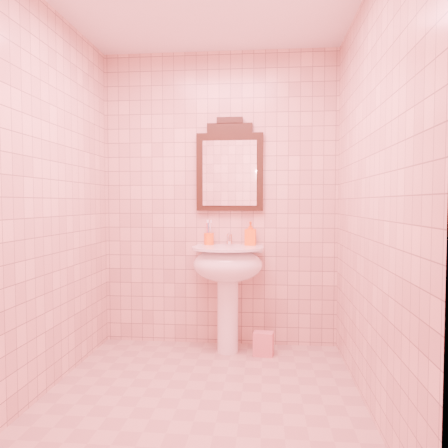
# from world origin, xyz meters

# --- Properties ---
(floor) EXTENTS (2.20, 2.20, 0.00)m
(floor) POSITION_xyz_m (0.00, 0.00, 0.00)
(floor) COLOR tan
(floor) RESTS_ON ground
(back_wall) EXTENTS (2.00, 0.02, 2.50)m
(back_wall) POSITION_xyz_m (0.00, 1.10, 1.25)
(back_wall) COLOR beige
(back_wall) RESTS_ON floor
(pedestal_sink) EXTENTS (0.58, 0.58, 0.86)m
(pedestal_sink) POSITION_xyz_m (0.09, 0.87, 0.66)
(pedestal_sink) COLOR white
(pedestal_sink) RESTS_ON floor
(faucet) EXTENTS (0.04, 0.16, 0.11)m
(faucet) POSITION_xyz_m (0.09, 1.01, 0.92)
(faucet) COLOR white
(faucet) RESTS_ON pedestal_sink
(mirror) EXTENTS (0.56, 0.06, 0.79)m
(mirror) POSITION_xyz_m (0.09, 1.07, 1.52)
(mirror) COLOR black
(mirror) RESTS_ON back_wall
(toothbrush_cup) EXTENTS (0.08, 0.08, 0.19)m
(toothbrush_cup) POSITION_xyz_m (-0.08, 1.03, 0.92)
(toothbrush_cup) COLOR #FF6215
(toothbrush_cup) RESTS_ON pedestal_sink
(soap_dispenser) EXTENTS (0.10, 0.10, 0.20)m
(soap_dispenser) POSITION_xyz_m (0.27, 1.02, 0.96)
(soap_dispenser) COLOR orange
(soap_dispenser) RESTS_ON pedestal_sink
(towel) EXTENTS (0.17, 0.12, 0.19)m
(towel) POSITION_xyz_m (0.38, 0.82, 0.09)
(towel) COLOR #D37D7C
(towel) RESTS_ON floor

